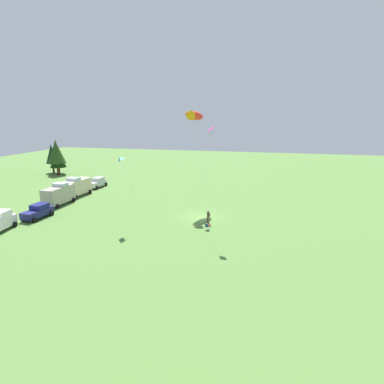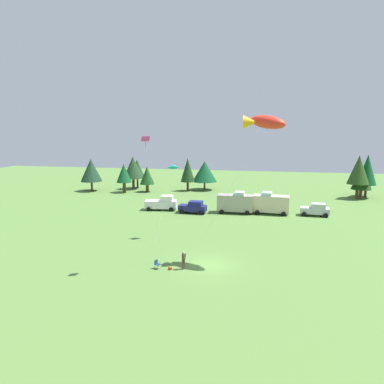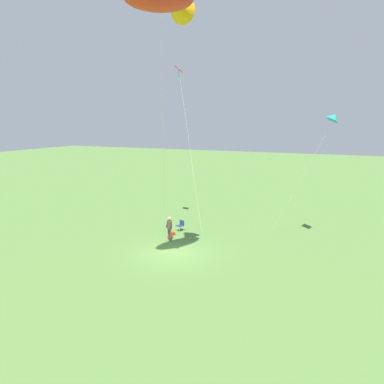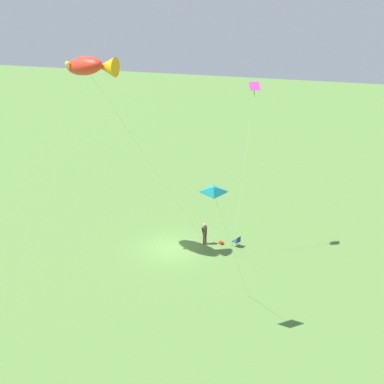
% 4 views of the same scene
% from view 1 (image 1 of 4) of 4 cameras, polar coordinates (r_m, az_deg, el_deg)
% --- Properties ---
extents(ground_plane, '(160.00, 160.00, 0.00)m').
position_cam_1_polar(ground_plane, '(41.53, 1.62, -4.73)').
color(ground_plane, '#537B38').
extents(person_kite_flyer, '(0.45, 0.61, 1.74)m').
position_cam_1_polar(person_kite_flyer, '(38.90, 3.11, -4.49)').
color(person_kite_flyer, brown).
rests_on(person_kite_flyer, ground).
extents(folding_chair, '(0.62, 0.62, 0.82)m').
position_cam_1_polar(folding_chair, '(36.73, 2.90, -6.52)').
color(folding_chair, navy).
rests_on(folding_chair, ground).
extents(backpack_on_grass, '(0.39, 0.37, 0.22)m').
position_cam_1_polar(backpack_on_grass, '(38.02, 3.29, -6.40)').
color(backpack_on_grass, '#AA2D0C').
rests_on(backpack_on_grass, ground).
extents(car_navy_hatch, '(4.33, 2.48, 1.89)m').
position_cam_1_polar(car_navy_hatch, '(45.82, -27.31, -3.29)').
color(car_navy_hatch, navy).
rests_on(car_navy_hatch, ground).
extents(van_motorhome_grey, '(5.44, 2.68, 3.34)m').
position_cam_1_polar(van_motorhome_grey, '(51.23, -24.06, -0.41)').
color(van_motorhome_grey, '#A79F8F').
rests_on(van_motorhome_grey, ground).
extents(van_camper_beige, '(5.55, 2.94, 3.34)m').
position_cam_1_polar(van_camper_beige, '(55.70, -21.11, 0.98)').
color(van_camper_beige, beige).
rests_on(van_camper_beige, ground).
extents(car_silver_compact, '(4.31, 2.44, 1.89)m').
position_cam_1_polar(car_silver_compact, '(61.20, -17.59, 1.73)').
color(car_silver_compact, '#B9BDBE').
rests_on(car_silver_compact, ground).
extents(kite_large_fish, '(9.13, 5.36, 14.45)m').
position_cam_1_polar(kite_large_fish, '(44.33, 0.34, 14.36)').
color(kite_large_fish, red).
rests_on(kite_large_fish, ground).
extents(kite_diamond_rainbow, '(1.14, 2.64, 12.37)m').
position_cam_1_polar(kite_diamond_rainbow, '(33.66, 3.50, 10.85)').
color(kite_diamond_rainbow, '#D1349F').
rests_on(kite_diamond_rainbow, ground).
extents(kite_delta_teal, '(1.94, 4.69, 8.91)m').
position_cam_1_polar(kite_delta_teal, '(37.15, -13.58, 6.19)').
color(kite_delta_teal, teal).
rests_on(kite_delta_teal, ground).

